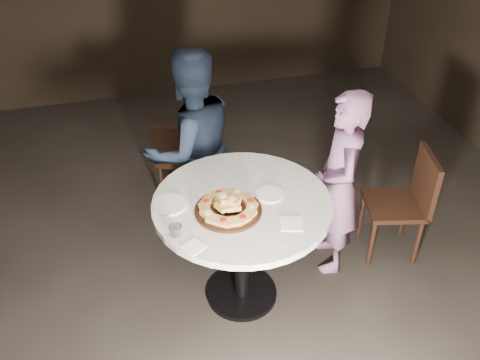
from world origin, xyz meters
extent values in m
plane|color=black|center=(0.00, 0.00, 0.00)|extent=(7.00, 7.00, 0.00)
cylinder|color=black|center=(0.13, 0.07, 0.02)|extent=(0.66, 0.66, 0.03)
cylinder|color=black|center=(0.13, 0.07, 0.43)|extent=(0.13, 0.13, 0.79)
cylinder|color=silver|center=(0.13, 0.07, 0.84)|extent=(1.49, 1.49, 0.05)
cylinder|color=black|center=(0.02, -0.01, 0.87)|extent=(0.55, 0.55, 0.02)
cube|color=#B18544|center=(0.16, 0.00, 0.89)|extent=(0.09, 0.10, 0.04)
cylinder|color=#B4200E|center=(0.16, 0.00, 0.91)|extent=(0.05, 0.05, 0.01)
cube|color=#B18544|center=(0.15, 0.06, 0.89)|extent=(0.11, 0.11, 0.04)
cube|color=#B18544|center=(0.11, 0.11, 0.89)|extent=(0.11, 0.11, 0.04)
cylinder|color=beige|center=(0.11, 0.11, 0.91)|extent=(0.06, 0.06, 0.01)
cube|color=#B18544|center=(0.05, 0.13, 0.89)|extent=(0.11, 0.10, 0.04)
cube|color=#B18544|center=(-0.01, 0.13, 0.89)|extent=(0.09, 0.08, 0.04)
cylinder|color=#B4200E|center=(-0.01, 0.13, 0.91)|extent=(0.04, 0.04, 0.01)
cube|color=#B18544|center=(-0.06, 0.11, 0.89)|extent=(0.11, 0.11, 0.04)
cube|color=#B18544|center=(-0.10, 0.07, 0.89)|extent=(0.11, 0.11, 0.04)
cylinder|color=#B4200E|center=(-0.10, 0.07, 0.91)|extent=(0.06, 0.06, 0.01)
cube|color=#B18544|center=(-0.12, 0.01, 0.89)|extent=(0.07, 0.09, 0.04)
cube|color=#B18544|center=(-0.12, -0.05, 0.89)|extent=(0.09, 0.11, 0.04)
cylinder|color=beige|center=(-0.12, -0.05, 0.91)|extent=(0.05, 0.05, 0.01)
cube|color=#B18544|center=(-0.09, -0.10, 0.89)|extent=(0.11, 0.11, 0.04)
cube|color=#B18544|center=(-0.04, -0.14, 0.89)|extent=(0.11, 0.11, 0.04)
cylinder|color=#B4200E|center=(-0.04, -0.14, 0.91)|extent=(0.06, 0.06, 0.01)
cube|color=#B18544|center=(0.02, -0.15, 0.89)|extent=(0.09, 0.07, 0.04)
cube|color=#B18544|center=(0.07, -0.14, 0.89)|extent=(0.11, 0.10, 0.04)
cylinder|color=#B4200E|center=(0.07, -0.14, 0.91)|extent=(0.05, 0.05, 0.01)
cube|color=#B18544|center=(0.12, -0.11, 0.89)|extent=(0.11, 0.11, 0.04)
cube|color=#B18544|center=(0.16, -0.06, 0.89)|extent=(0.09, 0.11, 0.04)
cylinder|color=beige|center=(0.16, -0.06, 0.91)|extent=(0.05, 0.05, 0.01)
cube|color=#B18544|center=(0.06, 0.01, 0.92)|extent=(0.11, 0.11, 0.03)
cylinder|color=#2D6B1E|center=(0.06, 0.01, 0.94)|extent=(0.06, 0.06, 0.01)
cube|color=#B18544|center=(0.00, 0.03, 0.92)|extent=(0.11, 0.10, 0.04)
cylinder|color=beige|center=(0.00, 0.03, 0.94)|extent=(0.06, 0.06, 0.01)
cube|color=#B18544|center=(-0.02, -0.03, 0.92)|extent=(0.10, 0.11, 0.04)
cylinder|color=orange|center=(-0.02, -0.03, 0.94)|extent=(0.05, 0.05, 0.01)
cube|color=#B18544|center=(0.04, -0.05, 0.92)|extent=(0.09, 0.07, 0.04)
cylinder|color=#B4200E|center=(0.04, -0.05, 0.94)|extent=(0.04, 0.04, 0.01)
cube|color=#B18544|center=(-0.01, 0.01, 0.95)|extent=(0.08, 0.10, 0.04)
cylinder|color=beige|center=(-0.01, 0.01, 0.97)|extent=(0.05, 0.05, 0.01)
cube|color=#B18544|center=(0.04, -0.03, 0.95)|extent=(0.11, 0.11, 0.04)
cylinder|color=beige|center=(0.04, -0.03, 0.97)|extent=(0.06, 0.06, 0.01)
cylinder|color=white|center=(-0.32, 0.15, 0.87)|extent=(0.24, 0.24, 0.01)
cylinder|color=white|center=(0.32, 0.09, 0.86)|extent=(0.22, 0.22, 0.01)
imported|color=silver|center=(-0.33, -0.14, 0.89)|extent=(0.08, 0.08, 0.07)
cube|color=white|center=(-0.24, -0.27, 0.86)|extent=(0.15, 0.15, 0.01)
cube|color=white|center=(0.35, -0.22, 0.86)|extent=(0.16, 0.16, 0.01)
cube|color=black|center=(-0.05, 1.40, 0.39)|extent=(0.48, 0.48, 0.04)
cube|color=black|center=(-0.12, 1.23, 0.59)|extent=(0.35, 0.17, 0.39)
cylinder|color=black|center=(0.15, 1.48, 0.20)|extent=(0.04, 0.04, 0.39)
cylinder|color=black|center=(-0.14, 1.60, 0.20)|extent=(0.04, 0.04, 0.39)
cylinder|color=black|center=(0.03, 1.19, 0.20)|extent=(0.04, 0.04, 0.39)
cylinder|color=black|center=(-0.26, 1.31, 0.20)|extent=(0.04, 0.04, 0.39)
cube|color=black|center=(1.36, 0.25, 0.44)|extent=(0.49, 0.49, 0.04)
cube|color=black|center=(1.56, 0.20, 0.65)|extent=(0.13, 0.41, 0.44)
cylinder|color=black|center=(1.23, 0.46, 0.22)|extent=(0.04, 0.04, 0.44)
cylinder|color=black|center=(1.15, 0.12, 0.22)|extent=(0.04, 0.04, 0.44)
cylinder|color=black|center=(1.57, 0.38, 0.22)|extent=(0.04, 0.04, 0.44)
cylinder|color=black|center=(1.49, 0.04, 0.22)|extent=(0.04, 0.04, 0.44)
imported|color=black|center=(-0.05, 0.87, 0.79)|extent=(0.91, 0.80, 1.58)
imported|color=slate|center=(0.88, 0.25, 0.72)|extent=(0.45, 0.59, 1.43)
camera|label=1|loc=(-0.58, -2.50, 2.93)|focal=40.00mm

